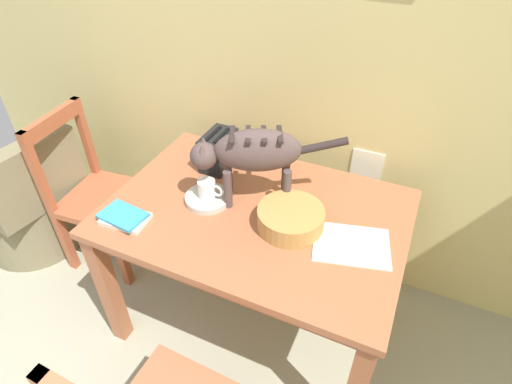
{
  "coord_description": "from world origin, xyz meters",
  "views": [
    {
      "loc": [
        0.56,
        0.44,
        1.9
      ],
      "look_at": [
        0.02,
        1.63,
        0.85
      ],
      "focal_mm": 28.76,
      "sensor_mm": 36.0,
      "label": 1
    }
  ],
  "objects_px": {
    "dining_table": "(256,226)",
    "wooden_chair_far": "(97,194)",
    "wicker_basket": "(291,218)",
    "cat": "(251,153)",
    "saucer_bowl": "(208,198)",
    "toaster": "(218,150)",
    "coffee_mug": "(208,189)",
    "magazine": "(351,245)",
    "book_stack": "(124,217)",
    "wicker_armchair": "(30,207)"
  },
  "relations": [
    {
      "from": "coffee_mug",
      "to": "saucer_bowl",
      "type": "bearing_deg",
      "value": 180.0
    },
    {
      "from": "cat",
      "to": "wicker_armchair",
      "type": "bearing_deg",
      "value": 68.62
    },
    {
      "from": "toaster",
      "to": "cat",
      "type": "bearing_deg",
      "value": -34.77
    },
    {
      "from": "saucer_bowl",
      "to": "magazine",
      "type": "distance_m",
      "value": 0.64
    },
    {
      "from": "cat",
      "to": "toaster",
      "type": "relative_size",
      "value": 2.93
    },
    {
      "from": "cat",
      "to": "wicker_basket",
      "type": "bearing_deg",
      "value": -137.25
    },
    {
      "from": "cat",
      "to": "wicker_basket",
      "type": "height_order",
      "value": "cat"
    },
    {
      "from": "cat",
      "to": "coffee_mug",
      "type": "xyz_separation_m",
      "value": [
        -0.17,
        -0.08,
        -0.18
      ]
    },
    {
      "from": "wooden_chair_far",
      "to": "book_stack",
      "type": "bearing_deg",
      "value": 52.02
    },
    {
      "from": "saucer_bowl",
      "to": "wicker_armchair",
      "type": "relative_size",
      "value": 0.25
    },
    {
      "from": "magazine",
      "to": "wooden_chair_far",
      "type": "bearing_deg",
      "value": 161.74
    },
    {
      "from": "dining_table",
      "to": "saucer_bowl",
      "type": "xyz_separation_m",
      "value": [
        -0.22,
        -0.03,
        0.1
      ]
    },
    {
      "from": "wooden_chair_far",
      "to": "dining_table",
      "type": "bearing_deg",
      "value": 80.93
    },
    {
      "from": "magazine",
      "to": "wooden_chair_far",
      "type": "xyz_separation_m",
      "value": [
        -1.43,
        0.1,
        -0.3
      ]
    },
    {
      "from": "book_stack",
      "to": "wicker_armchair",
      "type": "bearing_deg",
      "value": 167.02
    },
    {
      "from": "magazine",
      "to": "book_stack",
      "type": "height_order",
      "value": "book_stack"
    },
    {
      "from": "toaster",
      "to": "dining_table",
      "type": "bearing_deg",
      "value": -37.59
    },
    {
      "from": "saucer_bowl",
      "to": "toaster",
      "type": "height_order",
      "value": "toaster"
    },
    {
      "from": "wicker_basket",
      "to": "toaster",
      "type": "distance_m",
      "value": 0.54
    },
    {
      "from": "dining_table",
      "to": "cat",
      "type": "xyz_separation_m",
      "value": [
        -0.05,
        0.05,
        0.33
      ]
    },
    {
      "from": "saucer_bowl",
      "to": "toaster",
      "type": "relative_size",
      "value": 0.99
    },
    {
      "from": "dining_table",
      "to": "wooden_chair_far",
      "type": "bearing_deg",
      "value": 176.28
    },
    {
      "from": "wicker_basket",
      "to": "cat",
      "type": "bearing_deg",
      "value": 158.13
    },
    {
      "from": "wicker_armchair",
      "to": "saucer_bowl",
      "type": "bearing_deg",
      "value": -81.43
    },
    {
      "from": "toaster",
      "to": "wicker_armchair",
      "type": "height_order",
      "value": "toaster"
    },
    {
      "from": "coffee_mug",
      "to": "dining_table",
      "type": "bearing_deg",
      "value": 7.18
    },
    {
      "from": "coffee_mug",
      "to": "magazine",
      "type": "height_order",
      "value": "coffee_mug"
    },
    {
      "from": "cat",
      "to": "wicker_armchair",
      "type": "relative_size",
      "value": 0.75
    },
    {
      "from": "saucer_bowl",
      "to": "wooden_chair_far",
      "type": "bearing_deg",
      "value": 173.3
    },
    {
      "from": "dining_table",
      "to": "saucer_bowl",
      "type": "relative_size",
      "value": 6.34
    },
    {
      "from": "cat",
      "to": "wicker_basket",
      "type": "relative_size",
      "value": 2.16
    },
    {
      "from": "coffee_mug",
      "to": "book_stack",
      "type": "distance_m",
      "value": 0.36
    },
    {
      "from": "wicker_basket",
      "to": "magazine",
      "type": "bearing_deg",
      "value": -1.13
    },
    {
      "from": "book_stack",
      "to": "toaster",
      "type": "xyz_separation_m",
      "value": [
        0.16,
        0.52,
        0.07
      ]
    },
    {
      "from": "dining_table",
      "to": "wooden_chair_far",
      "type": "height_order",
      "value": "wooden_chair_far"
    },
    {
      "from": "dining_table",
      "to": "saucer_bowl",
      "type": "bearing_deg",
      "value": -172.94
    },
    {
      "from": "wooden_chair_far",
      "to": "cat",
      "type": "bearing_deg",
      "value": 84.02
    },
    {
      "from": "saucer_bowl",
      "to": "toaster",
      "type": "bearing_deg",
      "value": 107.8
    },
    {
      "from": "coffee_mug",
      "to": "magazine",
      "type": "xyz_separation_m",
      "value": [
        0.64,
        -0.01,
        -0.06
      ]
    },
    {
      "from": "dining_table",
      "to": "cat",
      "type": "height_order",
      "value": "cat"
    },
    {
      "from": "saucer_bowl",
      "to": "wicker_armchair",
      "type": "bearing_deg",
      "value": -179.15
    },
    {
      "from": "wicker_basket",
      "to": "wooden_chair_far",
      "type": "height_order",
      "value": "wooden_chair_far"
    },
    {
      "from": "dining_table",
      "to": "toaster",
      "type": "xyz_separation_m",
      "value": [
        -0.3,
        0.23,
        0.18
      ]
    },
    {
      "from": "book_stack",
      "to": "wooden_chair_far",
      "type": "xyz_separation_m",
      "value": [
        -0.54,
        0.35,
        -0.31
      ]
    },
    {
      "from": "book_stack",
      "to": "cat",
      "type": "bearing_deg",
      "value": 38.67
    },
    {
      "from": "coffee_mug",
      "to": "cat",
      "type": "bearing_deg",
      "value": 25.88
    },
    {
      "from": "saucer_bowl",
      "to": "coffee_mug",
      "type": "distance_m",
      "value": 0.05
    },
    {
      "from": "toaster",
      "to": "wooden_chair_far",
      "type": "height_order",
      "value": "wooden_chair_far"
    },
    {
      "from": "saucer_bowl",
      "to": "wicker_armchair",
      "type": "distance_m",
      "value": 1.36
    },
    {
      "from": "dining_table",
      "to": "book_stack",
      "type": "bearing_deg",
      "value": -148.89
    }
  ]
}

